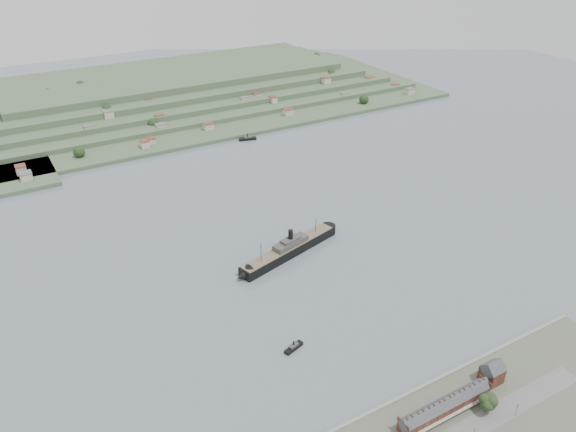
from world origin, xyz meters
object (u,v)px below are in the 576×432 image
tugboat (294,347)px  fig_tree (489,402)px  gabled_building (492,372)px  steamship (286,251)px  terrace_row (445,406)px

tugboat → fig_tree: fig_tree is taller
fig_tree → gabled_building: bearing=38.1°
tugboat → fig_tree: 108.75m
steamship → tugboat: steamship is taller
tugboat → fig_tree: (60.18, -90.27, 7.64)m
gabled_building → tugboat: size_ratio=1.04×
gabled_building → steamship: steamship is taller
gabled_building → fig_tree: bearing=-141.9°
terrace_row → gabled_building: bearing=6.1°
gabled_building → fig_tree: size_ratio=1.22×
terrace_row → gabled_building: 37.74m
terrace_row → gabled_building: size_ratio=3.95×
fig_tree → steamship: bearing=94.6°
fig_tree → tugboat: bearing=123.7°
gabled_building → steamship: (-32.58, 164.07, -3.76)m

